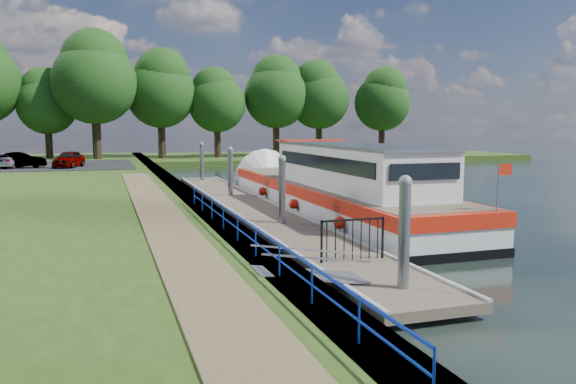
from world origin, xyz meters
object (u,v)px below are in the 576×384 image
object	(u,v)px
car_b	(21,160)
car_c	(10,160)
barge	(327,189)
pontoon	(252,211)
car_a	(69,159)

from	to	relation	value
car_b	car_c	world-z (taller)	car_b
car_c	barge	bearing A→B (deg)	136.93
pontoon	barge	bearing A→B (deg)	-1.27
barge	pontoon	bearing A→B (deg)	178.73
car_a	car_c	distance (m)	4.41
pontoon	car_a	xyz separation A→B (m)	(-8.87, 22.12, 1.30)
car_a	pontoon	bearing A→B (deg)	-51.67
car_a	car_b	xyz separation A→B (m)	(-3.45, 0.32, -0.04)
car_b	pontoon	bearing A→B (deg)	-156.60
car_b	car_c	distance (m)	1.09
pontoon	barge	distance (m)	3.71
pontoon	car_b	bearing A→B (deg)	118.78
car_b	barge	bearing A→B (deg)	-150.12
pontoon	car_c	xyz separation A→B (m)	(-13.16, 23.13, 1.21)
car_a	car_b	distance (m)	3.47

